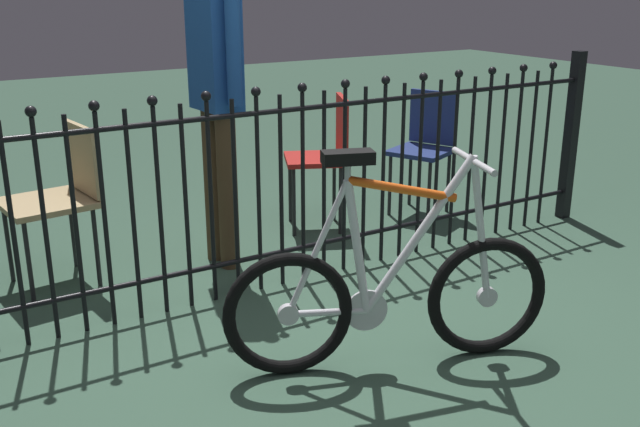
# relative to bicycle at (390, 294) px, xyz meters

# --- Properties ---
(ground_plane) EXTENTS (20.00, 20.00, 0.00)m
(ground_plane) POSITION_rel_bicycle_xyz_m (-0.12, 0.24, -0.32)
(ground_plane) COLOR #345240
(iron_fence) EXTENTS (4.71, 0.07, 1.11)m
(iron_fence) POSITION_rel_bicycle_xyz_m (-0.18, 0.97, 0.24)
(iron_fence) COLOR black
(iron_fence) RESTS_ON ground
(bicycle) EXTENTS (1.33, 0.57, 0.93)m
(bicycle) POSITION_rel_bicycle_xyz_m (0.00, 0.00, 0.00)
(bicycle) COLOR black
(bicycle) RESTS_ON ground
(chair_red) EXTENTS (0.49, 0.49, 0.85)m
(chair_red) POSITION_rel_bicycle_xyz_m (0.71, 1.63, 0.21)
(chair_red) COLOR black
(chair_red) RESTS_ON ground
(chair_tan) EXTENTS (0.48, 0.48, 0.84)m
(chair_tan) POSITION_rel_bicycle_xyz_m (-0.93, 1.62, 0.19)
(chair_tan) COLOR black
(chair_tan) RESTS_ON ground
(chair_navy) EXTENTS (0.49, 0.49, 0.83)m
(chair_navy) POSITION_rel_bicycle_xyz_m (1.48, 1.58, 0.18)
(chair_navy) COLOR black
(chair_navy) RESTS_ON ground
(person_visitor) EXTENTS (0.24, 0.47, 1.76)m
(person_visitor) POSITION_rel_bicycle_xyz_m (-0.12, 1.42, 0.75)
(person_visitor) COLOR #4C3823
(person_visitor) RESTS_ON ground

